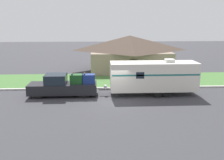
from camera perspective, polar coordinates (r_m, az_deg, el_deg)
The scene contains 7 objects.
ground_plane at distance 21.25m, azimuth 0.52°, elevation -4.68°, with size 120.00×120.00×0.00m, color #38383D.
curb_strip at distance 24.81m, azimuth -0.00°, elevation -1.83°, with size 80.00×0.30×0.14m.
lawn_strip at distance 28.36m, azimuth -0.38°, elevation 0.02°, with size 80.00×7.00×0.03m.
house_across_street at distance 34.12m, azimuth 4.05°, elevation 6.37°, with size 11.14×8.40×4.65m.
pickup_truck at distance 22.72m, azimuth -11.02°, elevation -1.32°, with size 6.13×1.93×2.07m.
travel_trailer at distance 22.83m, azimuth 9.47°, elevation 0.88°, with size 8.81×2.21×3.26m.
mailbox at distance 27.21m, azimuth 17.84°, elevation 0.91°, with size 0.48×0.20×1.31m.
Camera 1 is at (-1.23, -20.15, 6.64)m, focal length 40.00 mm.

